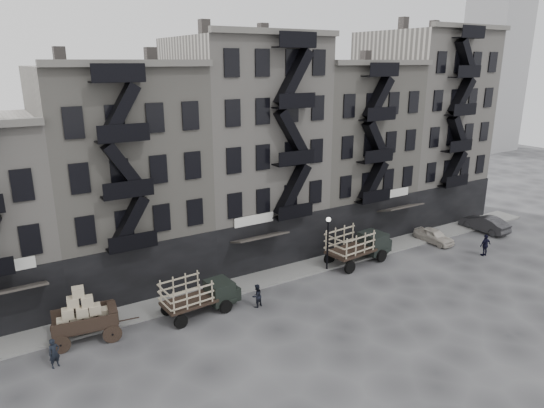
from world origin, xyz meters
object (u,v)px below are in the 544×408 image
stake_truck_east (358,243)px  pedestrian_mid (257,296)px  policeman (485,245)px  car_east (434,236)px  pedestrian_west (54,353)px  car_far (484,224)px  wagon (81,311)px  stake_truck_west (199,293)px

stake_truck_east → pedestrian_mid: size_ratio=3.82×
stake_truck_east → policeman: stake_truck_east is taller
car_east → pedestrian_west: bearing=-178.0°
car_far → car_east: bearing=-4.6°
pedestrian_west → wagon: bearing=25.7°
stake_truck_west → car_east: bearing=-2.5°
stake_truck_west → stake_truck_east: (13.89, 0.95, 0.23)m
wagon → pedestrian_mid: size_ratio=2.57×
wagon → policeman: bearing=0.3°
pedestrian_west → car_far: bearing=-18.0°
stake_truck_west → car_far: size_ratio=1.12×
car_far → pedestrian_west: size_ratio=2.82×
stake_truck_east → policeman: 10.74m
stake_truck_east → car_far: stake_truck_east is taller
pedestrian_west → stake_truck_west: bearing=-12.0°
stake_truck_east → car_east: bearing=-7.1°
policeman → pedestrian_mid: bearing=-0.2°
stake_truck_west → pedestrian_west: bearing=-176.0°
pedestrian_mid → policeman: policeman is taller
stake_truck_west → car_far: stake_truck_west is taller
wagon → policeman: 30.77m
car_east → policeman: 4.38m
stake_truck_west → stake_truck_east: size_ratio=0.86×
stake_truck_east → pedestrian_west: stake_truck_east is taller
car_east → car_far: (6.35, -0.45, 0.12)m
pedestrian_mid → wagon: bearing=-24.4°
stake_truck_west → pedestrian_mid: bearing=-22.8°
car_far → policeman: policeman is taller
wagon → car_far: (35.64, -0.30, -1.07)m
car_east → car_far: 6.37m
stake_truck_west → policeman: 23.91m
wagon → stake_truck_east: (20.72, 0.34, -0.17)m
wagon → stake_truck_west: 6.87m
pedestrian_mid → policeman: (20.16, -2.29, 0.13)m
car_far → pedestrian_mid: size_ratio=2.93×
car_east → pedestrian_west: size_ratio=2.28×
stake_truck_east → car_east: 8.63m
wagon → pedestrian_mid: (10.33, -1.76, -1.04)m
pedestrian_mid → stake_truck_west: bearing=-33.1°
car_east → car_far: size_ratio=0.81×
wagon → pedestrian_west: 2.80m
car_east → car_far: car_far is taller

